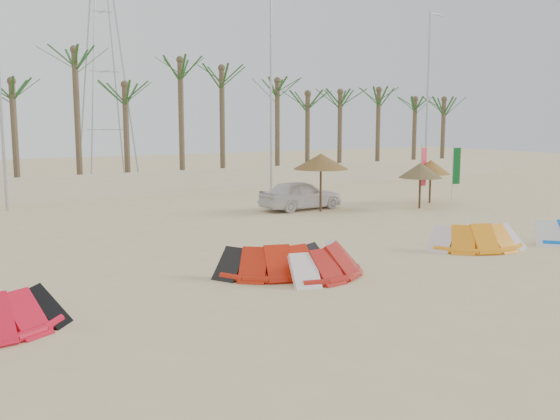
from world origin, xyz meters
TOP-DOWN VIEW (x-y plane):
  - ground at (0.00, 0.00)m, footprint 120.00×120.00m
  - boundary_wall at (0.00, 22.00)m, footprint 60.00×0.30m
  - palm_line at (0.67, 23.50)m, footprint 52.00×4.00m
  - lamp_b at (-5.96, 20.00)m, footprint 1.25×0.14m
  - lamp_c at (8.04, 20.00)m, footprint 1.25×0.14m
  - lamp_d at (20.04, 20.00)m, footprint 1.25×0.14m
  - pylon at (1.00, 28.00)m, footprint 3.00×3.00m
  - kite_red_mid at (-1.80, 3.62)m, footprint 3.44×2.31m
  - kite_red_right at (-0.62, 2.91)m, footprint 3.48×2.61m
  - kite_orange at (5.42, 3.13)m, footprint 3.53×2.47m
  - parasol_left at (6.02, 12.31)m, footprint 2.49×2.49m
  - parasol_mid at (10.53, 10.71)m, footprint 2.04×2.04m
  - parasol_right at (12.34, 11.87)m, footprint 1.96×1.96m
  - flag_pink at (11.99, 12.00)m, footprint 0.45×0.09m
  - flag_green at (14.17, 11.97)m, footprint 0.45×0.13m
  - car at (5.63, 13.34)m, footprint 4.02×1.74m

SIDE VIEW (x-z plane):
  - ground at x=0.00m, z-range 0.00..0.00m
  - pylon at x=1.00m, z-range -7.00..7.00m
  - kite_red_right at x=-0.62m, z-range -0.03..0.87m
  - kite_red_mid at x=-1.80m, z-range -0.03..0.87m
  - kite_orange at x=5.42m, z-range -0.03..0.87m
  - boundary_wall at x=0.00m, z-range 0.00..1.30m
  - car at x=5.63m, z-range 0.00..1.35m
  - flag_green at x=14.17m, z-range 0.26..3.11m
  - flag_pink at x=11.99m, z-range 0.27..3.15m
  - parasol_mid at x=10.53m, z-range 0.71..2.84m
  - parasol_right at x=12.34m, z-range 0.71..2.86m
  - parasol_left at x=6.02m, z-range 0.95..3.56m
  - lamp_b at x=-5.96m, z-range 0.27..11.27m
  - lamp_c at x=8.04m, z-range 0.27..11.27m
  - lamp_d at x=20.04m, z-range 0.27..11.27m
  - palm_line at x=0.67m, z-range 2.59..10.29m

